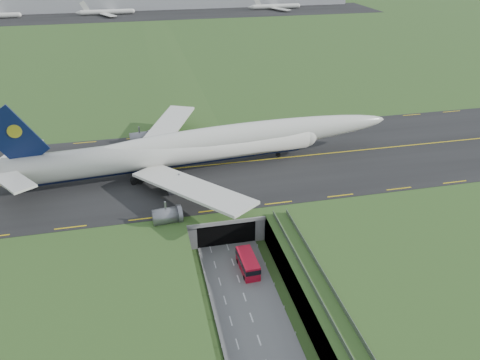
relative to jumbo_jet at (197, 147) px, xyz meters
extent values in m
plane|color=#2F5120|center=(2.26, -32.02, -11.64)|extent=(900.00, 900.00, 0.00)
cube|color=gray|center=(2.26, -32.02, -8.64)|extent=(800.00, 800.00, 6.00)
cube|color=slate|center=(2.26, -39.52, -11.54)|extent=(12.00, 75.00, 0.20)
cube|color=black|center=(2.26, 0.98, -5.55)|extent=(800.00, 44.00, 0.18)
cube|color=gray|center=(2.26, -13.02, -6.14)|extent=(16.00, 22.00, 1.00)
cube|color=gray|center=(-4.74, -13.02, -8.64)|extent=(2.00, 22.00, 6.00)
cube|color=gray|center=(9.26, -13.02, -8.64)|extent=(2.00, 22.00, 6.00)
cube|color=black|center=(2.26, -18.02, -9.14)|extent=(12.00, 12.00, 5.00)
cube|color=#A8A8A3|center=(2.26, -24.07, -6.04)|extent=(17.00, 0.50, 0.80)
cube|color=#A8A8A3|center=(13.26, -50.52, -5.84)|extent=(3.00, 53.00, 0.50)
cube|color=gray|center=(11.86, -50.52, -5.09)|extent=(0.06, 53.00, 1.00)
cube|color=gray|center=(14.66, -50.52, -5.09)|extent=(0.06, 53.00, 1.00)
cylinder|color=#A8A8A3|center=(13.26, -48.02, -8.84)|extent=(0.90, 0.90, 5.60)
cylinder|color=#A8A8A3|center=(13.26, -36.02, -8.84)|extent=(0.90, 0.90, 5.60)
cylinder|color=silver|center=(-7.10, -0.63, -0.31)|extent=(70.26, 12.79, 6.58)
sphere|color=silver|center=(27.74, 2.48, -0.31)|extent=(7.00, 7.00, 6.45)
ellipsoid|color=silver|center=(11.71, 1.05, 1.17)|extent=(78.12, 12.97, 6.91)
ellipsoid|color=black|center=(26.71, 2.39, 0.51)|extent=(4.85, 3.28, 2.30)
cylinder|color=black|center=(-7.10, -0.63, -2.88)|extent=(66.44, 8.67, 2.77)
cube|color=silver|center=(-6.52, 15.94, -1.34)|extent=(19.51, 31.00, 2.77)
cube|color=silver|center=(-39.55, 4.21, 1.23)|extent=(8.67, 12.23, 1.05)
cube|color=silver|center=(-3.59, -16.85, -1.34)|extent=(23.62, 29.36, 2.77)
cube|color=silver|center=(-38.18, -11.16, 1.23)|extent=(10.06, 12.01, 1.05)
cube|color=black|center=(-38.35, -3.43, 7.40)|extent=(13.09, 1.78, 14.56)
cylinder|color=gold|center=(-37.84, -3.38, 8.95)|extent=(2.93, 0.97, 2.88)
cylinder|color=slate|center=(-7.23, 9.17, -4.53)|extent=(5.63, 3.86, 3.39)
cylinder|color=slate|center=(-13.03, 19.49, -4.53)|extent=(5.63, 3.86, 3.39)
cylinder|color=slate|center=(-5.49, -10.30, -4.53)|extent=(5.63, 3.86, 3.39)
cylinder|color=slate|center=(-9.37, -21.49, -4.53)|extent=(5.63, 3.86, 3.39)
cylinder|color=black|center=(20.77, 1.86, -4.89)|extent=(1.17, 0.61, 1.13)
cube|color=black|center=(-11.71, -1.05, -4.74)|extent=(6.79, 7.72, 1.44)
cube|color=red|center=(4.57, -32.86, -9.93)|extent=(3.07, 7.64, 3.02)
cube|color=black|center=(4.57, -32.86, -9.32)|extent=(3.13, 7.74, 1.01)
cube|color=black|center=(4.57, -32.86, -11.18)|extent=(2.85, 7.13, 0.50)
cylinder|color=black|center=(3.35, -35.42, -11.08)|extent=(0.38, 0.92, 0.91)
cylinder|color=black|center=(3.18, -30.39, -11.08)|extent=(0.38, 0.92, 0.91)
cylinder|color=black|center=(5.96, -35.33, -11.08)|extent=(0.38, 0.92, 0.91)
cylinder|color=black|center=(5.79, -30.30, -11.08)|extent=(0.38, 0.92, 0.91)
cube|color=black|center=(2.26, 237.98, -5.50)|extent=(320.00, 50.00, 0.08)
cylinder|color=silver|center=(-27.18, 242.98, -3.46)|extent=(34.00, 3.20, 3.20)
cylinder|color=silver|center=(91.70, 242.98, -3.46)|extent=(34.00, 3.20, 3.20)
camera|label=1|loc=(-12.25, -100.80, 45.35)|focal=35.00mm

